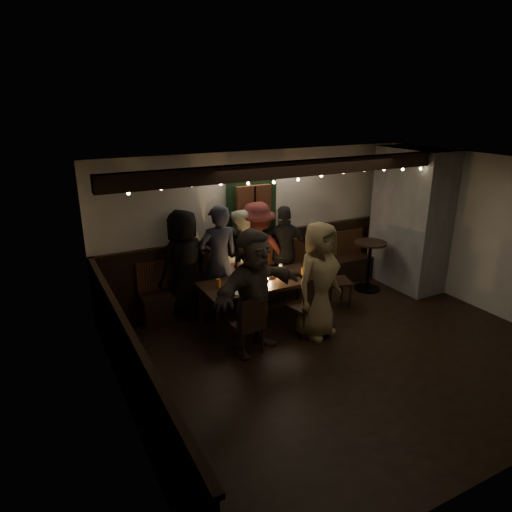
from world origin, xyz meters
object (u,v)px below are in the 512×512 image
person_b (219,260)px  person_f (254,292)px  person_g (318,280)px  person_a (184,264)px  high_top (369,260)px  person_d (257,253)px  chair_end (332,277)px  chair_near_right (309,303)px  person_e (285,252)px  chair_near_left (250,322)px  dining_table (262,284)px  person_c (239,258)px

person_b → person_f: person_b is taller
person_g → person_a: bearing=115.9°
high_top → person_d: person_d is taller
chair_end → person_f: bearing=-160.4°
chair_near_right → person_g: person_g is taller
person_d → person_e: (0.57, 0.00, -0.06)m
high_top → person_a: size_ratio=0.52×
chair_near_left → person_b: bearing=83.6°
person_a → person_b: bearing=147.4°
person_b → person_e: bearing=-171.7°
chair_end → high_top: 1.10m
dining_table → person_c: person_c is taller
chair_near_left → person_g: (1.15, 0.03, 0.40)m
high_top → person_f: person_f is taller
dining_table → chair_near_left: size_ratio=2.25×
chair_end → person_f: (-1.86, -0.66, 0.35)m
high_top → person_c: person_c is taller
high_top → person_e: (-1.53, 0.52, 0.24)m
person_d → chair_near_right: bearing=93.7°
chair_near_left → person_e: (1.49, 1.55, 0.34)m
dining_table → person_a: person_a is taller
dining_table → person_a: 1.30m
person_e → person_a: bearing=17.7°
dining_table → chair_near_left: bearing=-127.4°
chair_end → person_a: (-2.34, 0.85, 0.35)m
person_a → person_d: person_a is taller
person_c → person_b: bearing=-6.6°
person_b → person_f: bearing=90.9°
person_e → dining_table: bearing=59.5°
chair_near_left → person_a: person_a is taller
chair_end → high_top: chair_end is taller
person_a → person_c: (0.98, -0.02, -0.05)m
dining_table → person_c: bearing=92.2°
chair_near_right → person_d: size_ratio=0.53×
chair_end → high_top: size_ratio=1.04×
person_e → person_g: person_g is taller
high_top → person_d: 2.18m
chair_near_right → high_top: chair_near_right is taller
person_f → dining_table: bearing=36.1°
chair_near_left → person_b: (0.16, 1.44, 0.43)m
chair_near_left → person_a: 1.69m
person_f → chair_near_left: bearing=-159.4°
person_f → person_b: bearing=69.0°
dining_table → high_top: 2.40m
person_b → person_d: 0.77m
dining_table → chair_near_right: size_ratio=2.06×
dining_table → chair_near_right: bearing=-61.7°
chair_end → person_c: (-1.36, 0.84, 0.30)m
person_d → person_g: person_d is taller
dining_table → person_c: size_ratio=1.16×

